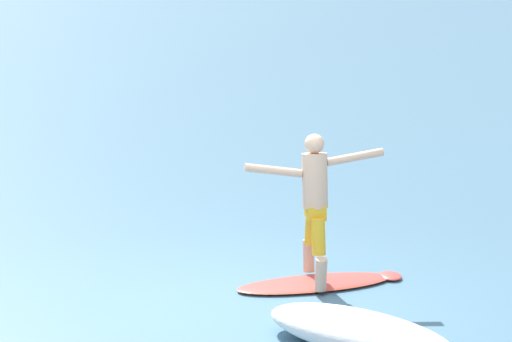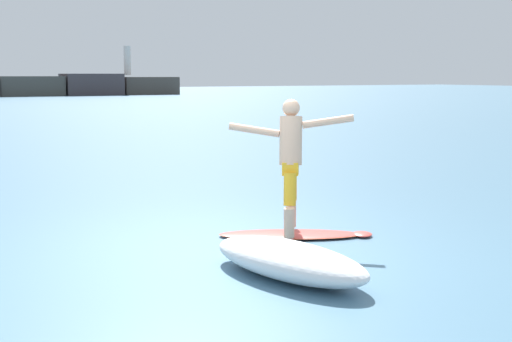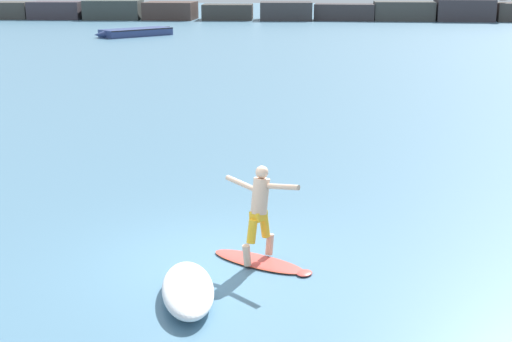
{
  "view_description": "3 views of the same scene",
  "coord_description": "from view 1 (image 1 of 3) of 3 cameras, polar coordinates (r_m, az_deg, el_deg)",
  "views": [
    {
      "loc": [
        -8.56,
        -8.65,
        4.73
      ],
      "look_at": [
        1.26,
        1.4,
        0.98
      ],
      "focal_mm": 85.0,
      "sensor_mm": 36.0,
      "label": 1
    },
    {
      "loc": [
        -3.9,
        -7.38,
        2.02
      ],
      "look_at": [
        1.04,
        1.27,
        0.67
      ],
      "focal_mm": 50.0,
      "sensor_mm": 36.0,
      "label": 2
    },
    {
      "loc": [
        1.57,
        -11.38,
        4.88
      ],
      "look_at": [
        0.64,
        1.83,
        1.13
      ],
      "focal_mm": 50.0,
      "sensor_mm": 36.0,
      "label": 3
    }
  ],
  "objects": [
    {
      "name": "surfboard",
      "position": [
        13.61,
        2.89,
        -5.28
      ],
      "size": [
        1.9,
        1.37,
        0.19
      ],
      "color": "#D84B43",
      "rests_on": "ground"
    },
    {
      "name": "surfer",
      "position": [
        13.32,
        2.79,
        -1.21
      ],
      "size": [
        1.33,
        0.97,
        1.67
      ],
      "color": "#D7AB8D",
      "rests_on": "surfboard"
    },
    {
      "name": "ground_plane",
      "position": [
        13.06,
        0.34,
        -6.29
      ],
      "size": [
        200.0,
        200.0,
        0.0
      ],
      "primitive_type": "plane",
      "color": "teal"
    },
    {
      "name": "wave_foam_at_tail",
      "position": [
        11.93,
        4.9,
        -7.56
      ],
      "size": [
        1.18,
        2.12,
        0.35
      ],
      "color": "white",
      "rests_on": "ground"
    }
  ]
}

